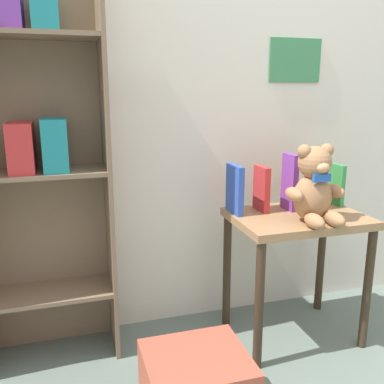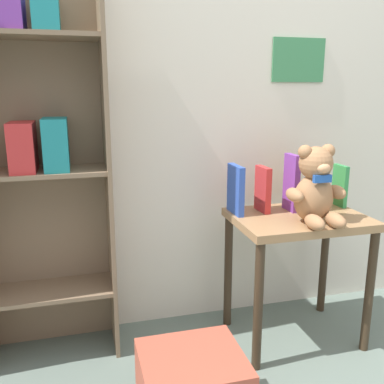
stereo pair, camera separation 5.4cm
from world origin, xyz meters
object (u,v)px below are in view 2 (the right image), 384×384
book_standing_purple (291,183)px  book_standing_red (263,189)px  bookshelf_side (41,150)px  display_table (298,237)px  teddy_bear (316,188)px  book_standing_blue (236,190)px  book_standing_orange (317,182)px  book_standing_green (340,186)px

book_standing_purple → book_standing_red: bearing=170.7°
book_standing_purple → bookshelf_side: bearing=173.0°
bookshelf_side → book_standing_purple: (1.11, -0.12, -0.18)m
display_table → book_standing_red: 0.28m
teddy_bear → book_standing_blue: size_ratio=1.50×
book_standing_purple → display_table: bearing=-91.0°
book_standing_blue → book_standing_purple: 0.27m
teddy_bear → book_standing_red: size_ratio=1.59×
bookshelf_side → teddy_bear: 1.18m
book_standing_blue → bookshelf_side: bearing=171.9°
teddy_bear → book_standing_orange: 0.24m
book_standing_orange → book_standing_green: (0.14, 0.01, -0.03)m
book_standing_red → book_standing_orange: bearing=-5.6°
display_table → book_standing_blue: 0.37m
teddy_bear → book_standing_green: 0.34m
bookshelf_side → book_standing_blue: bearing=-6.5°
bookshelf_side → book_standing_orange: size_ratio=6.57×
display_table → teddy_bear: teddy_bear is taller
book_standing_blue → book_standing_orange: book_standing_orange is taller
teddy_bear → book_standing_red: bearing=123.8°
book_standing_orange → book_standing_red: bearing=179.5°
book_standing_blue → book_standing_purple: bearing=-5.8°
teddy_bear → book_standing_orange: bearing=57.9°
book_standing_blue → book_standing_red: bearing=-1.8°
book_standing_blue → book_standing_orange: 0.41m
book_standing_green → book_standing_orange: bearing=-177.1°
book_standing_red → book_standing_purple: 0.14m
book_standing_red → book_standing_orange: book_standing_orange is taller
book_standing_blue → book_standing_green: (0.54, -0.01, -0.01)m
book_standing_blue → book_standing_orange: (0.41, -0.02, 0.02)m
teddy_bear → book_standing_purple: size_ratio=1.26×
teddy_bear → book_standing_purple: teddy_bear is taller
bookshelf_side → book_standing_purple: bookshelf_side is taller
display_table → book_standing_green: size_ratio=3.03×
book_standing_red → book_standing_green: (0.41, -0.01, -0.00)m
bookshelf_side → book_standing_orange: bookshelf_side is taller
teddy_bear → book_standing_purple: bearing=92.8°
bookshelf_side → display_table: 1.21m
book_standing_purple → book_standing_green: bearing=1.5°
bookshelf_side → book_standing_orange: (1.25, -0.11, -0.18)m
book_standing_blue → book_standing_purple: (0.27, -0.02, 0.02)m
book_standing_green → book_standing_purple: bearing=-178.0°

